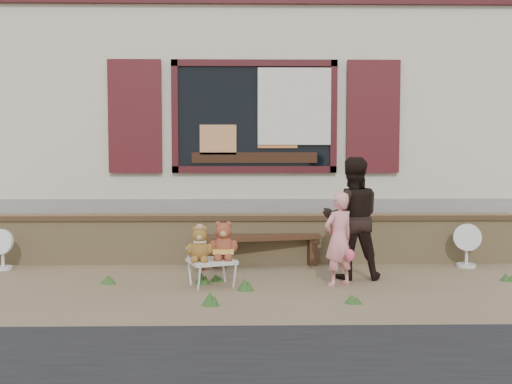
{
  "coord_description": "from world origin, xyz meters",
  "views": [
    {
      "loc": [
        -0.14,
        -7.15,
        1.54
      ],
      "look_at": [
        0.0,
        0.6,
        1.0
      ],
      "focal_mm": 42.0,
      "sensor_mm": 36.0,
      "label": 1
    }
  ],
  "objects_px": {
    "teddy_bear_left": "(200,243)",
    "adult": "(352,218)",
    "bench": "(259,243)",
    "folding_chair": "(212,262)",
    "child": "(339,239)",
    "teddy_bear_right": "(223,240)"
  },
  "relations": [
    {
      "from": "teddy_bear_left",
      "to": "adult",
      "type": "height_order",
      "value": "adult"
    },
    {
      "from": "folding_chair",
      "to": "child",
      "type": "bearing_deg",
      "value": -21.14
    },
    {
      "from": "bench",
      "to": "adult",
      "type": "bearing_deg",
      "value": -45.86
    },
    {
      "from": "bench",
      "to": "folding_chair",
      "type": "bearing_deg",
      "value": -126.46
    },
    {
      "from": "folding_chair",
      "to": "teddy_bear_right",
      "type": "distance_m",
      "value": 0.29
    },
    {
      "from": "teddy_bear_right",
      "to": "child",
      "type": "height_order",
      "value": "child"
    },
    {
      "from": "teddy_bear_right",
      "to": "child",
      "type": "xyz_separation_m",
      "value": [
        1.31,
        -0.05,
        0.01
      ]
    },
    {
      "from": "teddy_bear_right",
      "to": "child",
      "type": "relative_size",
      "value": 0.41
    },
    {
      "from": "folding_chair",
      "to": "child",
      "type": "xyz_separation_m",
      "value": [
        1.44,
        0.0,
        0.26
      ]
    },
    {
      "from": "teddy_bear_left",
      "to": "child",
      "type": "height_order",
      "value": "child"
    },
    {
      "from": "bench",
      "to": "child",
      "type": "height_order",
      "value": "child"
    },
    {
      "from": "folding_chair",
      "to": "teddy_bear_left",
      "type": "xyz_separation_m",
      "value": [
        -0.13,
        -0.05,
        0.23
      ]
    },
    {
      "from": "folding_chair",
      "to": "adult",
      "type": "relative_size",
      "value": 0.42
    },
    {
      "from": "teddy_bear_right",
      "to": "adult",
      "type": "height_order",
      "value": "adult"
    },
    {
      "from": "teddy_bear_right",
      "to": "adult",
      "type": "xyz_separation_m",
      "value": [
        1.53,
        0.33,
        0.21
      ]
    },
    {
      "from": "child",
      "to": "adult",
      "type": "relative_size",
      "value": 0.73
    },
    {
      "from": "teddy_bear_left",
      "to": "adult",
      "type": "distance_m",
      "value": 1.86
    },
    {
      "from": "bench",
      "to": "teddy_bear_right",
      "type": "relative_size",
      "value": 3.81
    },
    {
      "from": "child",
      "to": "bench",
      "type": "bearing_deg",
      "value": -83.16
    },
    {
      "from": "folding_chair",
      "to": "adult",
      "type": "height_order",
      "value": "adult"
    },
    {
      "from": "teddy_bear_left",
      "to": "bench",
      "type": "bearing_deg",
      "value": 39.17
    },
    {
      "from": "adult",
      "to": "bench",
      "type": "bearing_deg",
      "value": -33.97
    }
  ]
}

